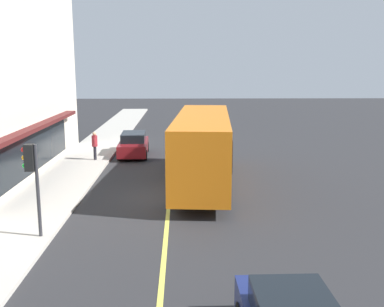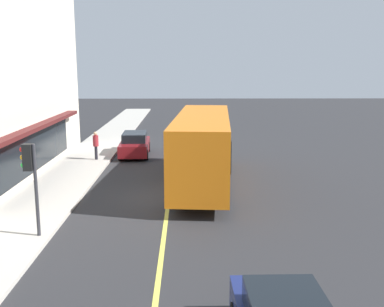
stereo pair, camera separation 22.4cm
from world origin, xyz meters
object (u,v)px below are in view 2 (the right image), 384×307
Objects in this scene: traffic_light at (30,168)px; car_maroon at (135,145)px; bus at (203,146)px; pedestrian_mid_block at (96,143)px.

car_maroon is (14.62, -1.85, -1.79)m from traffic_light.
traffic_light is at bearing 172.80° from car_maroon.
car_maroon is (7.42, 4.21, -1.24)m from bus.
car_maroon is 2.51× the size of pedestrian_mid_block.
traffic_light is 0.73× the size of car_maroon.
traffic_light is at bearing -178.54° from pedestrian_mid_block.
car_maroon is at bearing -48.28° from pedestrian_mid_block.
pedestrian_mid_block is (12.69, 0.32, -1.34)m from traffic_light.
pedestrian_mid_block is at bearing 49.32° from bus.
bus is 9.43m from traffic_light.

